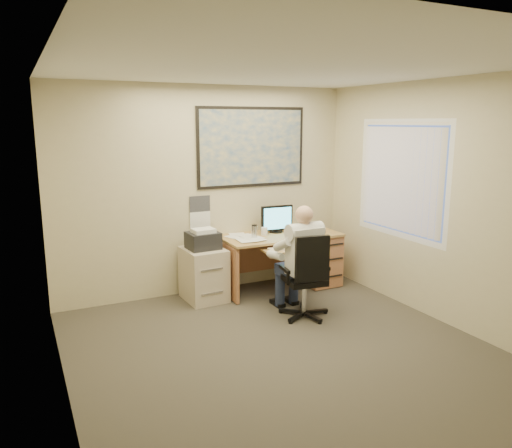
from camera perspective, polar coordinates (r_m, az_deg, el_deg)
name	(u,v)px	position (r m, az deg, el deg)	size (l,w,h in m)	color
room_shell	(293,221)	(4.54, 4.28, 0.34)	(4.00, 4.50, 2.70)	#3A362D
desk	(300,254)	(6.95, 5.09, -3.40)	(1.60, 0.97, 1.11)	tan
world_map	(252,147)	(6.74, -0.47, 8.77)	(1.56, 0.03, 1.06)	#1E4C93
wall_calendar	(200,212)	(6.55, -6.42, 1.40)	(0.28, 0.01, 0.42)	white
window_blinds	(401,179)	(6.31, 16.24, 4.93)	(0.06, 1.40, 1.30)	beige
filing_cabinet	(204,269)	(6.38, -6.00, -5.17)	(0.51, 0.60, 0.93)	beige
office_chair	(307,293)	(5.84, 5.82, -7.86)	(0.69, 0.69, 1.01)	black
person	(303,262)	(5.79, 5.43, -4.30)	(0.55, 0.79, 1.31)	silver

